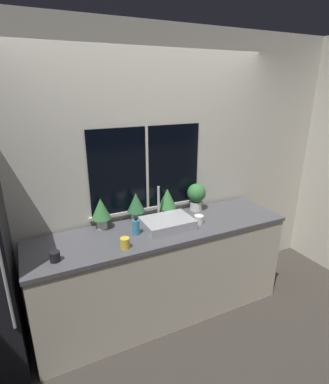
{
  "coord_description": "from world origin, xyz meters",
  "views": [
    {
      "loc": [
        -1.06,
        -1.94,
        2.17
      ],
      "look_at": [
        0.02,
        0.31,
        1.29
      ],
      "focal_mm": 28.0,
      "sensor_mm": 36.0,
      "label": 1
    }
  ],
  "objects_px": {
    "potted_plant_far_left": "(101,210)",
    "mug_black": "(55,257)",
    "potted_plant_center_right": "(167,200)",
    "soap_bottle": "(136,227)",
    "mug_yellow": "(125,243)",
    "mug_white": "(199,219)",
    "potted_plant_far_right": "(196,195)",
    "potted_plant_center_left": "(136,205)",
    "sink": "(167,223)"
  },
  "relations": [
    {
      "from": "potted_plant_far_right",
      "to": "potted_plant_far_left",
      "type": "bearing_deg",
      "value": 180.0
    },
    {
      "from": "sink",
      "to": "potted_plant_far_right",
      "type": "relative_size",
      "value": 1.58
    },
    {
      "from": "potted_plant_far_right",
      "to": "mug_yellow",
      "type": "height_order",
      "value": "potted_plant_far_right"
    },
    {
      "from": "potted_plant_far_left",
      "to": "potted_plant_far_right",
      "type": "relative_size",
      "value": 1.02
    },
    {
      "from": "sink",
      "to": "mug_black",
      "type": "relative_size",
      "value": 5.75
    },
    {
      "from": "potted_plant_far_left",
      "to": "mug_white",
      "type": "relative_size",
      "value": 3.23
    },
    {
      "from": "potted_plant_center_right",
      "to": "mug_black",
      "type": "height_order",
      "value": "potted_plant_center_right"
    },
    {
      "from": "potted_plant_center_right",
      "to": "mug_white",
      "type": "height_order",
      "value": "potted_plant_center_right"
    },
    {
      "from": "potted_plant_far_left",
      "to": "mug_black",
      "type": "xyz_separation_m",
      "value": [
        -0.46,
        -0.39,
        -0.14
      ]
    },
    {
      "from": "mug_yellow",
      "to": "mug_white",
      "type": "bearing_deg",
      "value": 10.61
    },
    {
      "from": "potted_plant_far_left",
      "to": "potted_plant_center_left",
      "type": "relative_size",
      "value": 1.01
    },
    {
      "from": "potted_plant_far_right",
      "to": "potted_plant_center_right",
      "type": "bearing_deg",
      "value": 180.0
    },
    {
      "from": "potted_plant_center_right",
      "to": "mug_white",
      "type": "relative_size",
      "value": 3.14
    },
    {
      "from": "potted_plant_center_right",
      "to": "soap_bottle",
      "type": "height_order",
      "value": "potted_plant_center_right"
    },
    {
      "from": "soap_bottle",
      "to": "mug_white",
      "type": "distance_m",
      "value": 0.62
    },
    {
      "from": "potted_plant_center_right",
      "to": "soap_bottle",
      "type": "bearing_deg",
      "value": -150.09
    },
    {
      "from": "mug_yellow",
      "to": "soap_bottle",
      "type": "bearing_deg",
      "value": 49.09
    },
    {
      "from": "potted_plant_center_left",
      "to": "mug_yellow",
      "type": "xyz_separation_m",
      "value": [
        -0.26,
        -0.44,
        -0.13
      ]
    },
    {
      "from": "potted_plant_center_left",
      "to": "mug_yellow",
      "type": "relative_size",
      "value": 3.19
    },
    {
      "from": "mug_white",
      "to": "mug_black",
      "type": "xyz_separation_m",
      "value": [
        -1.32,
        -0.1,
        0.0
      ]
    },
    {
      "from": "soap_bottle",
      "to": "mug_white",
      "type": "bearing_deg",
      "value": -4.03
    },
    {
      "from": "mug_white",
      "to": "soap_bottle",
      "type": "bearing_deg",
      "value": 175.97
    },
    {
      "from": "sink",
      "to": "soap_bottle",
      "type": "xyz_separation_m",
      "value": [
        -0.3,
        0.0,
        0.03
      ]
    },
    {
      "from": "potted_plant_center_left",
      "to": "potted_plant_center_right",
      "type": "distance_m",
      "value": 0.33
    },
    {
      "from": "sink",
      "to": "potted_plant_far_left",
      "type": "bearing_deg",
      "value": 155.41
    },
    {
      "from": "potted_plant_far_left",
      "to": "soap_bottle",
      "type": "distance_m",
      "value": 0.36
    },
    {
      "from": "sink",
      "to": "mug_yellow",
      "type": "distance_m",
      "value": 0.51
    },
    {
      "from": "potted_plant_far_right",
      "to": "soap_bottle",
      "type": "bearing_deg",
      "value": -162.18
    },
    {
      "from": "potted_plant_center_right",
      "to": "mug_black",
      "type": "bearing_deg",
      "value": -160.75
    },
    {
      "from": "potted_plant_far_left",
      "to": "sink",
      "type": "bearing_deg",
      "value": -24.59
    },
    {
      "from": "mug_yellow",
      "to": "mug_white",
      "type": "relative_size",
      "value": 1.0
    },
    {
      "from": "mug_yellow",
      "to": "mug_black",
      "type": "xyz_separation_m",
      "value": [
        -0.53,
        0.04,
        -0.01
      ]
    },
    {
      "from": "potted_plant_far_right",
      "to": "mug_black",
      "type": "relative_size",
      "value": 3.63
    },
    {
      "from": "potted_plant_center_right",
      "to": "mug_yellow",
      "type": "relative_size",
      "value": 3.13
    },
    {
      "from": "sink",
      "to": "mug_white",
      "type": "xyz_separation_m",
      "value": [
        0.32,
        -0.04,
        -0.01
      ]
    },
    {
      "from": "potted_plant_center_right",
      "to": "mug_black",
      "type": "xyz_separation_m",
      "value": [
        -1.13,
        -0.39,
        -0.12
      ]
    },
    {
      "from": "potted_plant_center_right",
      "to": "mug_black",
      "type": "relative_size",
      "value": 3.61
    },
    {
      "from": "mug_white",
      "to": "potted_plant_center_left",
      "type": "bearing_deg",
      "value": 151.11
    },
    {
      "from": "potted_plant_far_left",
      "to": "potted_plant_center_left",
      "type": "distance_m",
      "value": 0.34
    },
    {
      "from": "potted_plant_far_right",
      "to": "mug_white",
      "type": "xyz_separation_m",
      "value": [
        -0.14,
        -0.29,
        -0.13
      ]
    },
    {
      "from": "potted_plant_far_right",
      "to": "mug_black",
      "type": "distance_m",
      "value": 1.52
    },
    {
      "from": "potted_plant_far_right",
      "to": "mug_yellow",
      "type": "xyz_separation_m",
      "value": [
        -0.93,
        -0.44,
        -0.12
      ]
    },
    {
      "from": "sink",
      "to": "potted_plant_center_right",
      "type": "xyz_separation_m",
      "value": [
        0.12,
        0.25,
        0.11
      ]
    },
    {
      "from": "soap_bottle",
      "to": "mug_black",
      "type": "bearing_deg",
      "value": -168.11
    },
    {
      "from": "sink",
      "to": "potted_plant_far_right",
      "type": "bearing_deg",
      "value": 28.41
    },
    {
      "from": "potted_plant_center_right",
      "to": "soap_bottle",
      "type": "xyz_separation_m",
      "value": [
        -0.43,
        -0.25,
        -0.09
      ]
    },
    {
      "from": "potted_plant_center_left",
      "to": "mug_black",
      "type": "distance_m",
      "value": 0.9
    },
    {
      "from": "sink",
      "to": "mug_yellow",
      "type": "bearing_deg",
      "value": -158.21
    },
    {
      "from": "potted_plant_center_right",
      "to": "potted_plant_far_left",
      "type": "bearing_deg",
      "value": 180.0
    },
    {
      "from": "potted_plant_center_right",
      "to": "potted_plant_far_right",
      "type": "bearing_deg",
      "value": -0.0
    }
  ]
}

